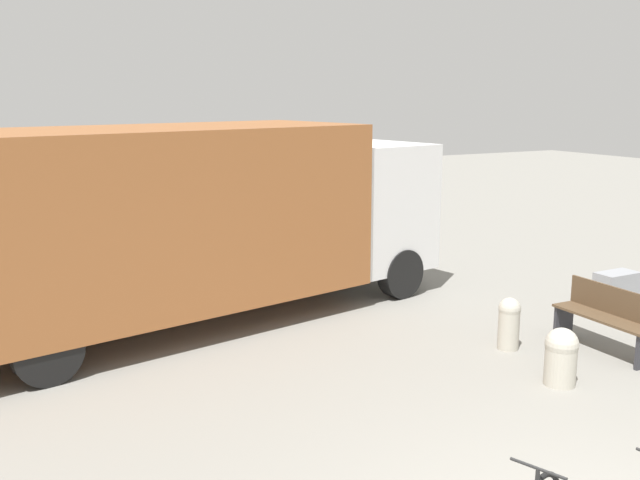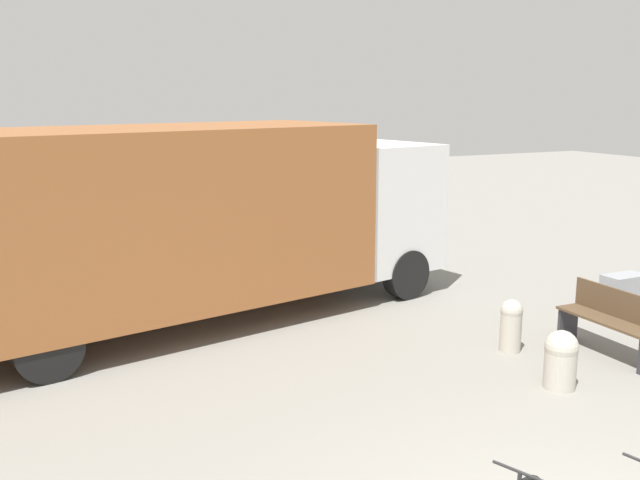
{
  "view_description": "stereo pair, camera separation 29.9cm",
  "coord_description": "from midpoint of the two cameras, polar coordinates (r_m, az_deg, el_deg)",
  "views": [
    {
      "loc": [
        -4.07,
        -3.07,
        3.49
      ],
      "look_at": [
        0.24,
        5.07,
        1.6
      ],
      "focal_mm": 40.0,
      "sensor_mm": 36.0,
      "label": 1
    },
    {
      "loc": [
        -3.8,
        -3.21,
        3.49
      ],
      "look_at": [
        0.24,
        5.07,
        1.6
      ],
      "focal_mm": 40.0,
      "sensor_mm": 36.0,
      "label": 2
    }
  ],
  "objects": [
    {
      "name": "park_bench",
      "position": [
        10.55,
        21.23,
        -5.71
      ],
      "size": [
        0.43,
        1.52,
        0.89
      ],
      "rotation": [
        0.0,
        0.0,
        1.55
      ],
      "color": "brown",
      "rests_on": "ground"
    },
    {
      "name": "utility_box",
      "position": [
        12.32,
        21.93,
        -4.0
      ],
      "size": [
        0.69,
        0.38,
        0.7
      ],
      "color": "gray",
      "rests_on": "ground"
    },
    {
      "name": "bollard_near_bench",
      "position": [
        9.19,
        17.84,
        -8.76
      ],
      "size": [
        0.4,
        0.4,
        0.72
      ],
      "color": "#B2AD9E",
      "rests_on": "ground"
    },
    {
      "name": "bollard_far_bench",
      "position": [
        10.23,
        14.07,
        -6.34
      ],
      "size": [
        0.31,
        0.31,
        0.74
      ],
      "color": "#B2AD9E",
      "rests_on": "ground"
    },
    {
      "name": "delivery_truck",
      "position": [
        11.04,
        -11.26,
        1.91
      ],
      "size": [
        8.83,
        4.02,
        3.02
      ],
      "rotation": [
        0.0,
        0.0,
        0.19
      ],
      "color": "#99592D",
      "rests_on": "ground"
    }
  ]
}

